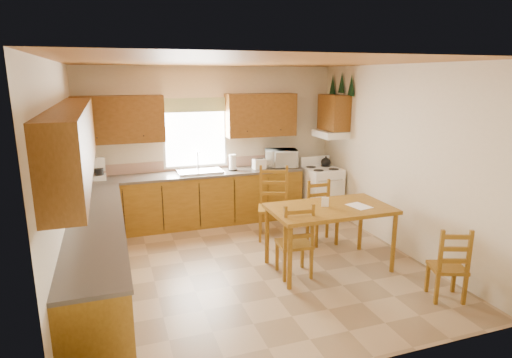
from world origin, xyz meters
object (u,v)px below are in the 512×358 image
object	(u,v)px
microwave	(281,158)
chair_far_right	(322,213)
dining_table	(329,237)
chair_near_left	(294,239)
chair_far_left	(274,204)
stove	(321,193)
chair_near_right	(448,263)

from	to	relation	value
microwave	chair_far_right	xyz separation A→B (m)	(0.09, -1.47, -0.60)
dining_table	chair_near_left	xyz separation A→B (m)	(-0.53, -0.04, 0.07)
microwave	chair_far_right	world-z (taller)	microwave
chair_near_left	chair_far_left	xyz separation A→B (m)	(0.22, 1.29, 0.07)
microwave	chair_near_left	bearing A→B (deg)	-93.40
chair_far_right	dining_table	bearing A→B (deg)	-110.86
stove	dining_table	size ratio (longest dim) A/B	0.56
chair_far_left	microwave	bearing A→B (deg)	83.31
stove	chair_far_right	size ratio (longest dim) A/B	0.93
chair_near_left	chair_far_left	world-z (taller)	chair_far_left
chair_far_left	chair_far_right	world-z (taller)	chair_far_left
stove	dining_table	world-z (taller)	stove
chair_near_right	chair_far_left	world-z (taller)	chair_far_left
stove	dining_table	distance (m)	2.18
microwave	chair_far_left	distance (m)	1.29
chair_far_left	chair_near_left	bearing A→B (deg)	-78.80
chair_near_left	chair_far_right	distance (m)	1.23
microwave	dining_table	world-z (taller)	microwave
stove	chair_far_right	xyz separation A→B (m)	(-0.58, -1.16, 0.03)
dining_table	chair_far_left	size ratio (longest dim) A/B	1.41
dining_table	chair_far_right	world-z (taller)	chair_far_right
chair_near_right	chair_far_right	world-z (taller)	chair_far_right
chair_far_left	chair_far_right	bearing A→B (deg)	-12.57
stove	chair_far_left	world-z (taller)	chair_far_left
microwave	chair_far_left	xyz separation A→B (m)	(-0.55, -1.05, -0.51)
chair_far_right	stove	bearing A→B (deg)	64.43
microwave	chair_near_left	xyz separation A→B (m)	(-0.77, -2.34, -0.59)
chair_far_right	chair_near_left	bearing A→B (deg)	-133.63
dining_table	chair_near_left	bearing A→B (deg)	-174.90
microwave	chair_far_right	size ratio (longest dim) A/B	0.55
dining_table	stove	bearing A→B (deg)	65.44
microwave	chair_near_right	bearing A→B (deg)	-64.58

